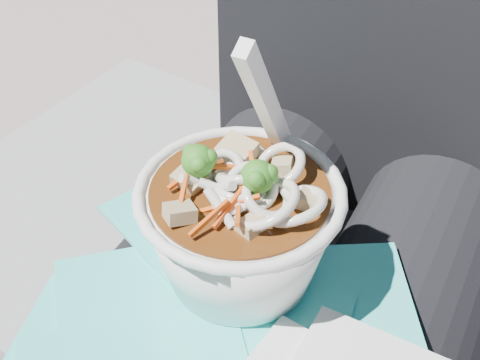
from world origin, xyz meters
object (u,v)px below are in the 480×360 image
at_px(person_body, 309,263).
at_px(plastic_bag, 197,348).
at_px(lap, 266,351).
at_px(udon_bowl, 241,222).

bearing_deg(person_body, plastic_bag, -96.84).
distance_m(person_body, plastic_bag, 0.18).
bearing_deg(plastic_bag, lap, 75.07).
relative_size(lap, person_body, 0.47).
height_order(person_body, plastic_bag, person_body).
xyz_separation_m(lap, udon_bowl, (-0.02, -0.00, 0.15)).
xyz_separation_m(lap, person_body, (0.00, 0.09, 0.02)).
bearing_deg(plastic_bag, udon_bowl, 92.61).
distance_m(plastic_bag, udon_bowl, 0.09).
bearing_deg(lap, plastic_bag, -104.93).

